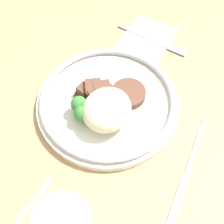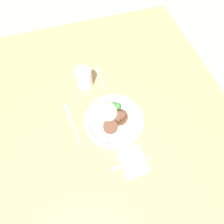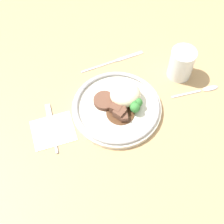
{
  "view_description": "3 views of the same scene",
  "coord_description": "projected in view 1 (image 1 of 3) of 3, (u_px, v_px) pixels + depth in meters",
  "views": [
    {
      "loc": [
        0.24,
        0.17,
        0.54
      ],
      "look_at": [
        -0.02,
        0.0,
        0.06
      ],
      "focal_mm": 50.0,
      "sensor_mm": 36.0,
      "label": 1
    },
    {
      "loc": [
        -0.34,
        0.08,
        0.78
      ],
      "look_at": [
        -0.01,
        -0.02,
        0.07
      ],
      "focal_mm": 28.0,
      "sensor_mm": 36.0,
      "label": 2
    },
    {
      "loc": [
        -0.19,
        -0.51,
        0.84
      ],
      "look_at": [
        -0.06,
        -0.04,
        0.05
      ],
      "focal_mm": 50.0,
      "sensor_mm": 36.0,
      "label": 3
    }
  ],
  "objects": [
    {
      "name": "ground_plane",
      "position": [
        105.0,
        134.0,
        0.61
      ],
      "size": [
        8.0,
        8.0,
        0.0
      ],
      "primitive_type": "plane",
      "color": "tan"
    },
    {
      "name": "dining_table",
      "position": [
        105.0,
        130.0,
        0.6
      ],
      "size": [
        1.35,
        1.18,
        0.03
      ],
      "color": "tan",
      "rests_on": "ground"
    },
    {
      "name": "napkin",
      "position": [
        147.0,
        39.0,
        0.7
      ],
      "size": [
        0.13,
        0.11,
        0.0
      ],
      "color": "white",
      "rests_on": "dining_table"
    },
    {
      "name": "plate",
      "position": [
        106.0,
        103.0,
        0.59
      ],
      "size": [
        0.27,
        0.27,
        0.07
      ],
      "color": "silver",
      "rests_on": "dining_table"
    },
    {
      "name": "fork",
      "position": [
        158.0,
        42.0,
        0.69
      ],
      "size": [
        0.02,
        0.17,
        0.0
      ],
      "rotation": [
        0.0,
        0.0,
        1.58
      ],
      "color": "#ADADB2",
      "rests_on": "napkin"
    },
    {
      "name": "knife",
      "position": [
        187.0,
        174.0,
        0.53
      ],
      "size": [
        0.23,
        0.04,
        0.0
      ],
      "rotation": [
        0.0,
        0.0,
        0.15
      ],
      "color": "#ADADB2",
      "rests_on": "dining_table"
    }
  ]
}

